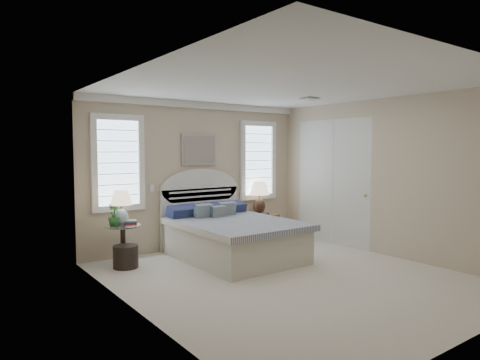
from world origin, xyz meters
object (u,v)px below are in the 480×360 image
floor_pot (126,257)px  lamp_left (121,204)px  bed (230,234)px  side_table_left (123,240)px  nightstand_right (264,221)px  lamp_right (259,194)px

floor_pot → lamp_left: 0.83m
floor_pot → lamp_left: size_ratio=0.69×
bed → side_table_left: bed is taller
nightstand_right → floor_pot: bearing=-174.3°
nightstand_right → lamp_left: 3.01m
bed → lamp_right: 1.64m
side_table_left → floor_pot: side_table_left is taller
lamp_right → bed: bearing=-147.1°
bed → floor_pot: 1.74m
side_table_left → bed: bearing=-19.7°
side_table_left → lamp_left: 0.58m
lamp_left → lamp_right: bearing=4.2°
bed → side_table_left: bearing=160.3°
lamp_left → lamp_right: same height
floor_pot → nightstand_right: bearing=5.7°
lamp_left → lamp_right: (2.96, 0.22, -0.04)m
nightstand_right → lamp_right: bearing=88.8°
side_table_left → nightstand_right: (2.95, 0.10, -0.00)m
lamp_right → floor_pot: bearing=-171.5°
lamp_left → bed: bearing=-20.7°
side_table_left → lamp_left: bearing=101.4°
floor_pot → lamp_left: lamp_left is taller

